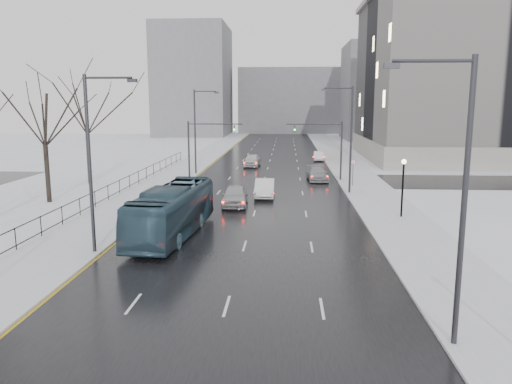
% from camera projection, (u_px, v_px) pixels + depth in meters
% --- Properties ---
extents(road, '(16.00, 150.00, 0.04)m').
position_uv_depth(road, '(268.00, 167.00, 67.18)').
color(road, black).
rests_on(road, ground).
extents(cross_road, '(130.00, 10.00, 0.04)m').
position_uv_depth(cross_road, '(264.00, 180.00, 55.39)').
color(cross_road, black).
rests_on(cross_road, ground).
extents(sidewalk_left, '(5.00, 150.00, 0.16)m').
position_uv_depth(sidewalk_left, '(191.00, 165.00, 67.81)').
color(sidewalk_left, silver).
rests_on(sidewalk_left, ground).
extents(sidewalk_right, '(5.00, 150.00, 0.16)m').
position_uv_depth(sidewalk_right, '(347.00, 167.00, 66.54)').
color(sidewalk_right, silver).
rests_on(sidewalk_right, ground).
extents(park_strip, '(14.00, 150.00, 0.12)m').
position_uv_depth(park_strip, '(123.00, 165.00, 68.39)').
color(park_strip, white).
rests_on(park_strip, ground).
extents(tree_park_d, '(8.75, 8.75, 12.50)m').
position_uv_depth(tree_park_d, '(50.00, 203.00, 42.72)').
color(tree_park_d, black).
rests_on(tree_park_d, ground).
extents(tree_park_e, '(9.45, 9.45, 13.50)m').
position_uv_depth(tree_park_e, '(90.00, 184.00, 52.57)').
color(tree_park_e, black).
rests_on(tree_park_e, ground).
extents(iron_fence, '(0.06, 70.00, 1.30)m').
position_uv_depth(iron_fence, '(85.00, 203.00, 38.34)').
color(iron_fence, black).
rests_on(iron_fence, sidewalk_left).
extents(streetlight_r_near, '(2.95, 0.25, 10.00)m').
position_uv_depth(streetlight_r_near, '(458.00, 190.00, 16.58)').
color(streetlight_r_near, '#2D2D33').
rests_on(streetlight_r_near, ground).
extents(streetlight_r_mid, '(2.95, 0.25, 10.00)m').
position_uv_depth(streetlight_r_mid, '(349.00, 134.00, 46.05)').
color(streetlight_r_mid, '#2D2D33').
rests_on(streetlight_r_mid, ground).
extents(streetlight_l_near, '(2.95, 0.25, 10.00)m').
position_uv_depth(streetlight_l_near, '(93.00, 156.00, 27.39)').
color(streetlight_l_near, '#2D2D33').
rests_on(streetlight_l_near, ground).
extents(streetlight_l_far, '(2.95, 0.25, 10.00)m').
position_uv_depth(streetlight_l_far, '(197.00, 127.00, 58.83)').
color(streetlight_l_far, '#2D2D33').
rests_on(streetlight_l_far, ground).
extents(lamppost_r_mid, '(0.36, 0.36, 4.28)m').
position_uv_depth(lamppost_r_mid, '(403.00, 179.00, 36.53)').
color(lamppost_r_mid, black).
rests_on(lamppost_r_mid, sidewalk_right).
extents(mast_signal_right, '(6.10, 0.33, 6.50)m').
position_uv_depth(mast_signal_right, '(332.00, 144.00, 54.23)').
color(mast_signal_right, '#2D2D33').
rests_on(mast_signal_right, ground).
extents(mast_signal_left, '(6.10, 0.33, 6.50)m').
position_uv_depth(mast_signal_left, '(198.00, 143.00, 55.12)').
color(mast_signal_left, '#2D2D33').
rests_on(mast_signal_left, ground).
extents(no_uturn_sign, '(0.60, 0.06, 2.70)m').
position_uv_depth(no_uturn_sign, '(353.00, 165.00, 50.50)').
color(no_uturn_sign, '#2D2D33').
rests_on(no_uturn_sign, sidewalk_right).
extents(civic_building, '(41.00, 31.00, 24.80)m').
position_uv_depth(civic_building, '(504.00, 84.00, 74.88)').
color(civic_building, gray).
rests_on(civic_building, ground).
extents(bldg_far_right, '(24.00, 20.00, 22.00)m').
position_uv_depth(bldg_far_right, '(396.00, 92.00, 117.59)').
color(bldg_far_right, slate).
rests_on(bldg_far_right, ground).
extents(bldg_far_left, '(18.00, 22.00, 28.00)m').
position_uv_depth(bldg_far_left, '(194.00, 81.00, 129.91)').
color(bldg_far_left, slate).
rests_on(bldg_far_left, ground).
extents(bldg_far_center, '(30.00, 18.00, 18.00)m').
position_uv_depth(bldg_far_center, '(293.00, 101.00, 143.96)').
color(bldg_far_center, slate).
rests_on(bldg_far_center, ground).
extents(bus, '(3.59, 11.77, 3.23)m').
position_uv_depth(bus, '(173.00, 211.00, 31.92)').
color(bus, '#2E4A5A').
rests_on(bus, road).
extents(sedan_center_near, '(2.18, 5.08, 1.71)m').
position_uv_depth(sedan_center_near, '(235.00, 195.00, 41.40)').
color(sedan_center_near, '#A8A9AD').
rests_on(sedan_center_near, road).
extents(sedan_right_near, '(1.75, 4.95, 1.63)m').
position_uv_depth(sedan_right_near, '(265.00, 188.00, 45.27)').
color(sedan_right_near, white).
rests_on(sedan_right_near, road).
extents(sedan_right_far, '(2.44, 5.28, 1.49)m').
position_uv_depth(sedan_right_far, '(317.00, 174.00, 54.84)').
color(sedan_right_far, gray).
rests_on(sedan_right_far, road).
extents(sedan_center_far, '(2.22, 5.06, 1.70)m').
position_uv_depth(sedan_center_far, '(252.00, 160.00, 67.01)').
color(sedan_center_far, silver).
rests_on(sedan_center_far, road).
extents(sedan_right_distant, '(1.59, 4.13, 1.34)m').
position_uv_depth(sedan_right_distant, '(319.00, 156.00, 73.89)').
color(sedan_right_distant, white).
rests_on(sedan_right_distant, road).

